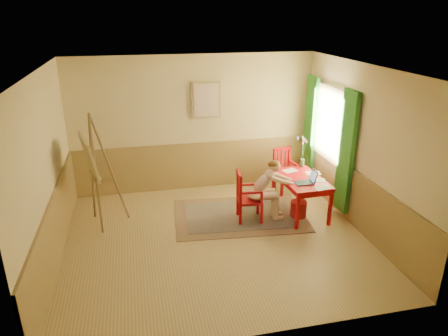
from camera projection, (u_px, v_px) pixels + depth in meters
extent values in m
cube|color=tan|center=(217.00, 239.00, 6.93)|extent=(5.00, 4.50, 0.02)
cube|color=white|center=(215.00, 68.00, 5.91)|extent=(5.00, 4.50, 0.02)
cube|color=#DAC084|center=(194.00, 124.00, 8.48)|extent=(5.00, 0.02, 2.80)
cube|color=#DAC084|center=(259.00, 232.00, 4.36)|extent=(5.00, 0.02, 2.80)
cube|color=#DAC084|center=(45.00, 174.00, 5.91)|extent=(0.02, 4.50, 2.80)
cube|color=#DAC084|center=(362.00, 150.00, 6.93)|extent=(0.02, 4.50, 2.80)
cube|color=#997E4A|center=(195.00, 165.00, 8.78)|extent=(5.00, 0.04, 1.00)
cube|color=#997E4A|center=(56.00, 229.00, 6.24)|extent=(0.04, 4.50, 1.00)
cube|color=#997E4A|center=(354.00, 198.00, 7.25)|extent=(0.04, 4.50, 1.00)
cube|color=white|center=(331.00, 124.00, 7.87)|extent=(0.02, 1.00, 1.30)
cube|color=tan|center=(330.00, 124.00, 7.87)|extent=(0.03, 1.12, 1.42)
cube|color=#388A30|center=(346.00, 152.00, 7.25)|extent=(0.08, 0.45, 2.20)
cube|color=#388A30|center=(310.00, 129.00, 8.67)|extent=(0.08, 0.45, 2.20)
cube|color=tan|center=(206.00, 100.00, 8.31)|extent=(0.60, 0.04, 0.76)
cube|color=beige|center=(206.00, 100.00, 8.28)|extent=(0.50, 0.02, 0.66)
cube|color=#8C7251|center=(240.00, 215.00, 7.71)|extent=(2.53, 1.81, 0.01)
cube|color=black|center=(240.00, 215.00, 7.70)|extent=(2.10, 1.37, 0.01)
cube|color=#AF060D|center=(302.00, 179.00, 7.55)|extent=(0.76, 1.23, 0.04)
cube|color=#AF060D|center=(302.00, 183.00, 7.57)|extent=(0.66, 1.12, 0.10)
cube|color=#AF060D|center=(297.00, 212.00, 7.10)|extent=(0.06, 0.06, 0.68)
cube|color=#AF060D|center=(330.00, 208.00, 7.25)|extent=(0.06, 0.06, 0.68)
cube|color=#AF060D|center=(274.00, 187.00, 8.10)|extent=(0.06, 0.06, 0.68)
cube|color=#AF060D|center=(303.00, 184.00, 8.25)|extent=(0.06, 0.06, 0.68)
cube|color=#AF060D|center=(250.00, 200.00, 7.41)|extent=(0.47, 0.46, 0.04)
cube|color=#AF060D|center=(240.00, 216.00, 7.30)|extent=(0.05, 0.05, 0.38)
cube|color=#AF060D|center=(262.00, 215.00, 7.34)|extent=(0.05, 0.05, 0.38)
cube|color=#AF060D|center=(238.00, 207.00, 7.64)|extent=(0.05, 0.05, 0.38)
cube|color=#AF060D|center=(258.00, 206.00, 7.68)|extent=(0.05, 0.05, 0.38)
cube|color=#AF060D|center=(241.00, 191.00, 7.13)|extent=(0.05, 0.05, 0.51)
cube|color=#AF060D|center=(238.00, 182.00, 7.46)|extent=(0.05, 0.05, 0.51)
cube|color=#AF060D|center=(239.00, 174.00, 7.21)|extent=(0.09, 0.41, 0.06)
cube|color=#AF060D|center=(240.00, 189.00, 7.21)|extent=(0.03, 0.04, 0.42)
cube|color=#AF060D|center=(239.00, 187.00, 7.30)|extent=(0.03, 0.04, 0.42)
cube|color=#AF060D|center=(239.00, 185.00, 7.39)|extent=(0.03, 0.04, 0.42)
cube|color=#AF060D|center=(252.00, 193.00, 7.16)|extent=(0.38, 0.08, 0.03)
cube|color=#AF060D|center=(262.00, 198.00, 7.22)|extent=(0.04, 0.04, 0.20)
cube|color=#AF060D|center=(248.00, 185.00, 7.50)|extent=(0.38, 0.08, 0.03)
cube|color=#AF060D|center=(258.00, 189.00, 7.56)|extent=(0.04, 0.04, 0.20)
cube|color=#AF060D|center=(286.00, 174.00, 8.57)|extent=(0.47, 0.48, 0.04)
cube|color=#AF060D|center=(273.00, 182.00, 8.75)|extent=(0.05, 0.05, 0.37)
cube|color=#AF060D|center=(282.00, 188.00, 8.42)|extent=(0.05, 0.05, 0.37)
cube|color=#AF060D|center=(288.00, 179.00, 8.87)|extent=(0.05, 0.05, 0.37)
cube|color=#AF060D|center=(297.00, 186.00, 8.54)|extent=(0.05, 0.05, 0.37)
cube|color=#AF060D|center=(274.00, 160.00, 8.58)|extent=(0.05, 0.05, 0.51)
cube|color=#AF060D|center=(289.00, 158.00, 8.70)|extent=(0.05, 0.05, 0.51)
cube|color=#AF060D|center=(282.00, 149.00, 8.56)|extent=(0.41, 0.11, 0.06)
cube|color=#AF060D|center=(278.00, 160.00, 8.61)|extent=(0.05, 0.03, 0.42)
cube|color=#AF060D|center=(282.00, 160.00, 8.64)|extent=(0.05, 0.03, 0.42)
cube|color=#AF060D|center=(286.00, 159.00, 8.67)|extent=(0.05, 0.03, 0.42)
cube|color=#AF060D|center=(278.00, 166.00, 8.43)|extent=(0.09, 0.38, 0.03)
cube|color=#AF060D|center=(283.00, 173.00, 8.31)|extent=(0.04, 0.04, 0.20)
cube|color=#AF060D|center=(294.00, 163.00, 8.55)|extent=(0.09, 0.38, 0.03)
cube|color=#AF060D|center=(298.00, 171.00, 8.43)|extent=(0.04, 0.04, 0.20)
ellipsoid|color=beige|center=(254.00, 194.00, 7.40)|extent=(0.29, 0.35, 0.21)
cylinder|color=beige|center=(266.00, 196.00, 7.34)|extent=(0.41, 0.19, 0.14)
cylinder|color=beige|center=(264.00, 192.00, 7.49)|extent=(0.41, 0.19, 0.14)
cylinder|color=beige|center=(275.00, 208.00, 7.45)|extent=(0.12, 0.12, 0.46)
cylinder|color=beige|center=(274.00, 204.00, 7.60)|extent=(0.12, 0.12, 0.46)
cube|color=beige|center=(278.00, 218.00, 7.53)|extent=(0.20, 0.10, 0.07)
cube|color=beige|center=(276.00, 214.00, 7.68)|extent=(0.20, 0.10, 0.07)
ellipsoid|color=beige|center=(262.00, 184.00, 7.34)|extent=(0.46, 0.31, 0.48)
ellipsoid|color=beige|center=(270.00, 174.00, 7.29)|extent=(0.21, 0.29, 0.16)
sphere|color=beige|center=(276.00, 166.00, 7.25)|extent=(0.20, 0.20, 0.18)
ellipsoid|color=brown|center=(275.00, 164.00, 7.23)|extent=(0.19, 0.20, 0.13)
sphere|color=brown|center=(271.00, 164.00, 7.22)|extent=(0.11, 0.11, 0.09)
cylinder|color=beige|center=(276.00, 180.00, 7.19)|extent=(0.21, 0.12, 0.13)
cylinder|color=beige|center=(287.00, 183.00, 7.26)|extent=(0.27, 0.10, 0.15)
sphere|color=beige|center=(281.00, 181.00, 7.20)|extent=(0.09, 0.09, 0.08)
sphere|color=beige|center=(293.00, 184.00, 7.31)|extent=(0.07, 0.07, 0.07)
cylinder|color=beige|center=(273.00, 174.00, 7.44)|extent=(0.20, 0.08, 0.13)
cylinder|color=beige|center=(284.00, 178.00, 7.47)|extent=(0.27, 0.15, 0.15)
sphere|color=beige|center=(277.00, 175.00, 7.47)|extent=(0.09, 0.09, 0.08)
sphere|color=beige|center=(291.00, 180.00, 7.47)|extent=(0.07, 0.07, 0.07)
cube|color=#1E2338|center=(304.00, 183.00, 7.31)|extent=(0.32, 0.23, 0.02)
cube|color=#2D3342|center=(304.00, 183.00, 7.31)|extent=(0.28, 0.18, 0.00)
cube|color=#1E2338|center=(314.00, 176.00, 7.31)|extent=(0.07, 0.23, 0.21)
cube|color=#99BFF2|center=(313.00, 176.00, 7.31)|extent=(0.05, 0.19, 0.17)
cube|color=white|center=(322.00, 188.00, 7.12)|extent=(0.30, 0.24, 0.00)
cube|color=white|center=(313.00, 173.00, 7.76)|extent=(0.30, 0.24, 0.00)
cube|color=white|center=(290.00, 171.00, 7.88)|extent=(0.32, 0.27, 0.00)
cube|color=white|center=(317.00, 180.00, 7.44)|extent=(0.32, 0.27, 0.00)
cylinder|color=#3F724C|center=(302.00, 163.00, 8.07)|extent=(0.12, 0.12, 0.16)
cylinder|color=#3F7233|center=(300.00, 149.00, 8.01)|extent=(0.11, 0.10, 0.42)
sphere|color=#728CD8|center=(297.00, 138.00, 7.96)|extent=(0.08, 0.08, 0.06)
cylinder|color=#3F7233|center=(303.00, 150.00, 7.93)|extent=(0.02, 0.10, 0.44)
sphere|color=pink|center=(305.00, 140.00, 7.80)|extent=(0.06, 0.06, 0.04)
cylinder|color=#3F7233|center=(302.00, 152.00, 8.01)|extent=(0.01, 0.05, 0.33)
sphere|color=pink|center=(303.00, 143.00, 7.97)|extent=(0.07, 0.07, 0.05)
cylinder|color=#3F7233|center=(304.00, 151.00, 7.92)|extent=(0.02, 0.14, 0.41)
sphere|color=#728CD8|center=(306.00, 142.00, 7.78)|extent=(0.08, 0.08, 0.06)
cylinder|color=#3F7233|center=(303.00, 150.00, 8.04)|extent=(0.05, 0.11, 0.36)
sphere|color=pink|center=(303.00, 140.00, 8.02)|extent=(0.07, 0.07, 0.05)
cylinder|color=#3F7233|center=(303.00, 150.00, 8.01)|extent=(0.03, 0.07, 0.37)
sphere|color=pink|center=(303.00, 141.00, 7.97)|extent=(0.06, 0.06, 0.05)
cylinder|color=#3F7233|center=(302.00, 149.00, 8.03)|extent=(0.04, 0.12, 0.42)
sphere|color=#728CD8|center=(303.00, 138.00, 8.01)|extent=(0.07, 0.07, 0.05)
cylinder|color=red|center=(298.00, 209.00, 7.61)|extent=(0.39, 0.39, 0.31)
cylinder|color=brown|center=(96.00, 175.00, 6.91)|extent=(0.07, 0.37, 2.04)
cylinder|color=brown|center=(92.00, 168.00, 7.18)|extent=(0.19, 0.36, 2.04)
cylinder|color=brown|center=(110.00, 169.00, 7.16)|extent=(0.52, 0.17, 2.04)
cylinder|color=brown|center=(93.00, 176.00, 7.06)|extent=(0.18, 0.56, 0.03)
cube|color=brown|center=(97.00, 175.00, 7.09)|extent=(0.22, 0.61, 0.03)
cube|color=tan|center=(89.00, 157.00, 6.93)|extent=(0.38, 0.91, 0.68)
cube|color=beige|center=(90.00, 157.00, 6.93)|extent=(0.32, 0.81, 0.59)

